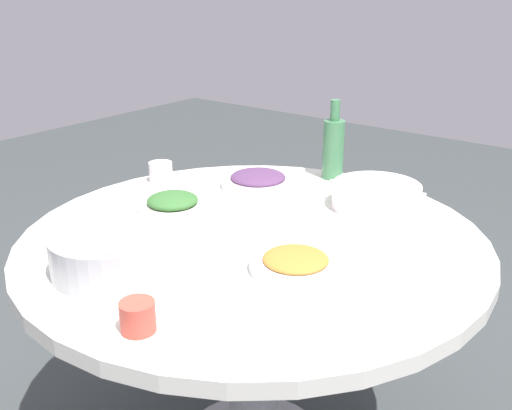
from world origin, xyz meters
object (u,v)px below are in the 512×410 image
tea_cup_near (138,317)px  tea_cup_far (161,172)px  dish_tofu_braise (296,263)px  dish_eggplant (258,180)px  dish_greens (173,203)px  green_bottle (333,147)px  soup_bowl (376,197)px  rice_bowl (109,252)px  round_dining_table (253,281)px

tea_cup_near → tea_cup_far: (0.64, 0.61, 0.00)m
tea_cup_far → dish_tofu_braise: bearing=-109.6°
dish_eggplant → dish_greens: bearing=166.6°
dish_eggplant → tea_cup_near: tea_cup_near is taller
tea_cup_near → tea_cup_far: size_ratio=0.90×
tea_cup_far → dish_greens: bearing=-126.2°
tea_cup_near → dish_eggplant: bearing=22.1°
dish_tofu_braise → dish_greens: 0.50m
dish_greens → green_bottle: bearing=-22.2°
green_bottle → soup_bowl: bearing=-123.2°
green_bottle → tea_cup_near: 1.04m
rice_bowl → tea_cup_near: bearing=-118.0°
soup_bowl → tea_cup_far: size_ratio=3.63×
round_dining_table → green_bottle: size_ratio=4.63×
dish_greens → dish_tofu_braise: bearing=-101.0°
dish_tofu_braise → dish_greens: dish_greens is taller
round_dining_table → rice_bowl: (-0.36, 0.13, 0.19)m
soup_bowl → dish_tofu_braise: soup_bowl is taller
rice_bowl → tea_cup_far: rice_bowl is taller
dish_greens → tea_cup_near: (-0.49, -0.40, 0.01)m
rice_bowl → soup_bowl: bearing=-21.8°
dish_tofu_braise → dish_eggplant: 0.58m
soup_bowl → tea_cup_near: bearing=176.0°
green_bottle → dish_tofu_braise: bearing=-156.2°
dish_tofu_braise → rice_bowl: bearing=129.2°
soup_bowl → dish_eggplant: 0.39m
green_bottle → tea_cup_far: (-0.38, 0.43, -0.07)m
round_dining_table → green_bottle: 0.59m
soup_bowl → round_dining_table: bearing=156.5°
rice_bowl → soup_bowl: size_ratio=0.94×
dish_tofu_braise → green_bottle: (0.62, 0.28, 0.09)m
dish_eggplant → green_bottle: size_ratio=0.89×
tea_cup_near → tea_cup_far: tea_cup_far is taller
tea_cup_near → dish_greens: bearing=39.1°
dish_tofu_braise → round_dining_table: bearing=64.5°
dish_tofu_braise → tea_cup_far: bearing=70.4°
rice_bowl → dish_greens: rice_bowl is taller
dish_eggplant → green_bottle: bearing=-32.6°
dish_greens → green_bottle: size_ratio=0.78×
soup_bowl → dish_greens: 0.59m
dish_greens → tea_cup_far: size_ratio=2.66×
round_dining_table → dish_tofu_braise: bearing=-115.5°
rice_bowl → dish_eggplant: (0.67, 0.09, -0.03)m
dish_greens → green_bottle: 0.58m
green_bottle → rice_bowl: bearing=176.6°
green_bottle → round_dining_table: bearing=-171.6°
round_dining_table → dish_eggplant: 0.41m
soup_bowl → green_bottle: green_bottle is taller
dish_tofu_braise → green_bottle: bearing=23.8°
soup_bowl → dish_tofu_braise: size_ratio=1.29×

